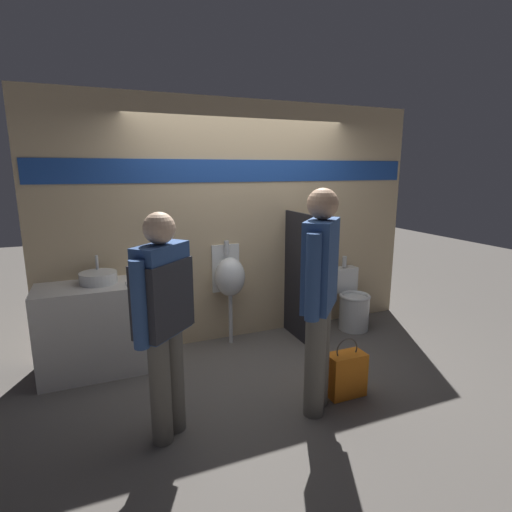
{
  "coord_description": "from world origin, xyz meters",
  "views": [
    {
      "loc": [
        -1.58,
        -3.66,
        1.95
      ],
      "look_at": [
        0.0,
        0.17,
        1.05
      ],
      "focal_mm": 28.0,
      "sensor_mm": 36.0,
      "label": 1
    }
  ],
  "objects_px": {
    "sink_basin": "(98,278)",
    "person_with_lanyard": "(320,293)",
    "person_in_vest": "(164,312)",
    "urinal_near_counter": "(230,277)",
    "toilet": "(351,304)",
    "cell_phone": "(129,284)",
    "shopping_bag": "(346,374)"
  },
  "relations": [
    {
      "from": "person_in_vest",
      "to": "person_with_lanyard",
      "type": "xyz_separation_m",
      "value": [
        1.19,
        -0.12,
        0.03
      ]
    },
    {
      "from": "toilet",
      "to": "person_in_vest",
      "type": "bearing_deg",
      "value": -153.78
    },
    {
      "from": "toilet",
      "to": "shopping_bag",
      "type": "relative_size",
      "value": 1.64
    },
    {
      "from": "toilet",
      "to": "person_with_lanyard",
      "type": "distance_m",
      "value": 2.0
    },
    {
      "from": "sink_basin",
      "to": "shopping_bag",
      "type": "height_order",
      "value": "sink_basin"
    },
    {
      "from": "cell_phone",
      "to": "shopping_bag",
      "type": "distance_m",
      "value": 2.16
    },
    {
      "from": "toilet",
      "to": "person_in_vest",
      "type": "relative_size",
      "value": 0.52
    },
    {
      "from": "sink_basin",
      "to": "urinal_near_counter",
      "type": "relative_size",
      "value": 0.3
    },
    {
      "from": "sink_basin",
      "to": "toilet",
      "type": "relative_size",
      "value": 0.4
    },
    {
      "from": "sink_basin",
      "to": "person_with_lanyard",
      "type": "relative_size",
      "value": 0.19
    },
    {
      "from": "cell_phone",
      "to": "toilet",
      "type": "height_order",
      "value": "cell_phone"
    },
    {
      "from": "person_in_vest",
      "to": "person_with_lanyard",
      "type": "distance_m",
      "value": 1.2
    },
    {
      "from": "sink_basin",
      "to": "urinal_near_counter",
      "type": "distance_m",
      "value": 1.37
    },
    {
      "from": "person_in_vest",
      "to": "shopping_bag",
      "type": "xyz_separation_m",
      "value": [
        1.53,
        -0.05,
        -0.77
      ]
    },
    {
      "from": "sink_basin",
      "to": "person_with_lanyard",
      "type": "height_order",
      "value": "person_with_lanyard"
    },
    {
      "from": "sink_basin",
      "to": "person_in_vest",
      "type": "bearing_deg",
      "value": -72.88
    },
    {
      "from": "toilet",
      "to": "shopping_bag",
      "type": "xyz_separation_m",
      "value": [
        -0.97,
        -1.28,
        -0.11
      ]
    },
    {
      "from": "cell_phone",
      "to": "urinal_near_counter",
      "type": "bearing_deg",
      "value": 12.27
    },
    {
      "from": "urinal_near_counter",
      "to": "sink_basin",
      "type": "bearing_deg",
      "value": -177.07
    },
    {
      "from": "person_with_lanyard",
      "to": "urinal_near_counter",
      "type": "bearing_deg",
      "value": 51.96
    },
    {
      "from": "cell_phone",
      "to": "person_with_lanyard",
      "type": "height_order",
      "value": "person_with_lanyard"
    },
    {
      "from": "sink_basin",
      "to": "person_in_vest",
      "type": "distance_m",
      "value": 1.37
    },
    {
      "from": "urinal_near_counter",
      "to": "person_in_vest",
      "type": "xyz_separation_m",
      "value": [
        -0.95,
        -1.38,
        0.19
      ]
    },
    {
      "from": "person_in_vest",
      "to": "sink_basin",
      "type": "bearing_deg",
      "value": 64.05
    },
    {
      "from": "sink_basin",
      "to": "urinal_near_counter",
      "type": "bearing_deg",
      "value": 2.93
    },
    {
      "from": "cell_phone",
      "to": "person_with_lanyard",
      "type": "bearing_deg",
      "value": -43.6
    },
    {
      "from": "urinal_near_counter",
      "to": "person_in_vest",
      "type": "bearing_deg",
      "value": -124.62
    },
    {
      "from": "urinal_near_counter",
      "to": "toilet",
      "type": "height_order",
      "value": "urinal_near_counter"
    },
    {
      "from": "cell_phone",
      "to": "person_in_vest",
      "type": "height_order",
      "value": "person_in_vest"
    },
    {
      "from": "cell_phone",
      "to": "person_in_vest",
      "type": "distance_m",
      "value": 1.16
    },
    {
      "from": "urinal_near_counter",
      "to": "toilet",
      "type": "xyz_separation_m",
      "value": [
        1.55,
        -0.15,
        -0.47
      ]
    },
    {
      "from": "urinal_near_counter",
      "to": "person_with_lanyard",
      "type": "bearing_deg",
      "value": -80.91
    }
  ]
}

